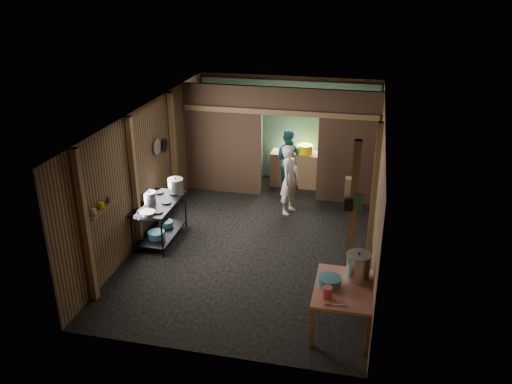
% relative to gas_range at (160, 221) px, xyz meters
% --- Properties ---
extents(floor, '(4.50, 7.00, 0.00)m').
position_rel_gas_range_xyz_m(floor, '(1.88, 0.47, -0.41)').
color(floor, black).
rests_on(floor, ground).
extents(ceiling, '(4.50, 7.00, 0.00)m').
position_rel_gas_range_xyz_m(ceiling, '(1.88, 0.47, 2.19)').
color(ceiling, '#35322F').
rests_on(ceiling, ground).
extents(wall_back, '(4.50, 0.00, 2.60)m').
position_rel_gas_range_xyz_m(wall_back, '(1.88, 3.97, 0.89)').
color(wall_back, brown).
rests_on(wall_back, ground).
extents(wall_front, '(4.50, 0.00, 2.60)m').
position_rel_gas_range_xyz_m(wall_front, '(1.88, -3.03, 0.89)').
color(wall_front, brown).
rests_on(wall_front, ground).
extents(wall_left, '(0.00, 7.00, 2.60)m').
position_rel_gas_range_xyz_m(wall_left, '(-0.37, 0.47, 0.89)').
color(wall_left, brown).
rests_on(wall_left, ground).
extents(wall_right, '(0.00, 7.00, 2.60)m').
position_rel_gas_range_xyz_m(wall_right, '(4.13, 0.47, 0.89)').
color(wall_right, brown).
rests_on(wall_right, ground).
extents(partition_left, '(1.85, 0.10, 2.60)m').
position_rel_gas_range_xyz_m(partition_left, '(0.55, 2.67, 0.89)').
color(partition_left, '#432F1F').
rests_on(partition_left, floor).
extents(partition_right, '(1.35, 0.10, 2.60)m').
position_rel_gas_range_xyz_m(partition_right, '(3.46, 2.67, 0.89)').
color(partition_right, '#432F1F').
rests_on(partition_right, floor).
extents(partition_header, '(1.30, 0.10, 0.60)m').
position_rel_gas_range_xyz_m(partition_header, '(2.13, 2.67, 1.89)').
color(partition_header, '#432F1F').
rests_on(partition_header, wall_back).
extents(turquoise_panel, '(4.40, 0.06, 2.50)m').
position_rel_gas_range_xyz_m(turquoise_panel, '(1.88, 3.91, 0.84)').
color(turquoise_panel, '#68AFA5').
rests_on(turquoise_panel, wall_back).
extents(back_counter, '(1.20, 0.50, 0.85)m').
position_rel_gas_range_xyz_m(back_counter, '(2.18, 3.42, 0.02)').
color(back_counter, '#866648').
rests_on(back_counter, floor).
extents(wall_clock, '(0.20, 0.03, 0.20)m').
position_rel_gas_range_xyz_m(wall_clock, '(2.13, 3.87, 1.49)').
color(wall_clock, silver).
rests_on(wall_clock, wall_back).
extents(post_left_a, '(0.10, 0.12, 2.60)m').
position_rel_gas_range_xyz_m(post_left_a, '(-0.30, -2.13, 0.89)').
color(post_left_a, '#866648').
rests_on(post_left_a, floor).
extents(post_left_b, '(0.10, 0.12, 2.60)m').
position_rel_gas_range_xyz_m(post_left_b, '(-0.30, -0.33, 0.89)').
color(post_left_b, '#866648').
rests_on(post_left_b, floor).
extents(post_left_c, '(0.10, 0.12, 2.60)m').
position_rel_gas_range_xyz_m(post_left_c, '(-0.30, 1.67, 0.89)').
color(post_left_c, '#866648').
rests_on(post_left_c, floor).
extents(post_right, '(0.10, 0.12, 2.60)m').
position_rel_gas_range_xyz_m(post_right, '(4.06, 0.27, 0.89)').
color(post_right, '#866648').
rests_on(post_right, floor).
extents(post_free, '(0.12, 0.12, 2.60)m').
position_rel_gas_range_xyz_m(post_free, '(3.73, -0.83, 0.89)').
color(post_free, '#866648').
rests_on(post_free, floor).
extents(cross_beam, '(4.40, 0.12, 0.12)m').
position_rel_gas_range_xyz_m(cross_beam, '(1.88, 2.62, 1.64)').
color(cross_beam, '#866648').
rests_on(cross_beam, wall_left).
extents(pan_lid_big, '(0.03, 0.34, 0.34)m').
position_rel_gas_range_xyz_m(pan_lid_big, '(-0.33, 0.87, 1.24)').
color(pan_lid_big, '#989898').
rests_on(pan_lid_big, wall_left).
extents(pan_lid_small, '(0.03, 0.30, 0.30)m').
position_rel_gas_range_xyz_m(pan_lid_small, '(-0.33, 1.27, 1.14)').
color(pan_lid_small, black).
rests_on(pan_lid_small, wall_left).
extents(wall_shelf, '(0.14, 0.80, 0.03)m').
position_rel_gas_range_xyz_m(wall_shelf, '(-0.27, -1.63, 0.99)').
color(wall_shelf, '#866648').
rests_on(wall_shelf, wall_left).
extents(jar_white, '(0.07, 0.07, 0.10)m').
position_rel_gas_range_xyz_m(jar_white, '(-0.27, -1.88, 1.06)').
color(jar_white, silver).
rests_on(jar_white, wall_shelf).
extents(jar_yellow, '(0.08, 0.08, 0.10)m').
position_rel_gas_range_xyz_m(jar_yellow, '(-0.27, -1.63, 1.06)').
color(jar_yellow, yellow).
rests_on(jar_yellow, wall_shelf).
extents(jar_green, '(0.06, 0.06, 0.10)m').
position_rel_gas_range_xyz_m(jar_green, '(-0.27, -1.41, 1.06)').
color(jar_green, '#295524').
rests_on(jar_green, wall_shelf).
extents(bag_white, '(0.22, 0.15, 0.32)m').
position_rel_gas_range_xyz_m(bag_white, '(3.68, -0.75, 1.37)').
color(bag_white, silver).
rests_on(bag_white, post_free).
extents(bag_green, '(0.16, 0.12, 0.24)m').
position_rel_gas_range_xyz_m(bag_green, '(3.80, -0.89, 1.19)').
color(bag_green, '#295524').
rests_on(bag_green, post_free).
extents(bag_black, '(0.14, 0.10, 0.20)m').
position_rel_gas_range_xyz_m(bag_black, '(3.66, -0.91, 1.14)').
color(bag_black, black).
rests_on(bag_black, post_free).
extents(gas_range, '(0.71, 1.39, 0.82)m').
position_rel_gas_range_xyz_m(gas_range, '(0.00, 0.00, 0.00)').
color(gas_range, black).
rests_on(gas_range, floor).
extents(prep_table, '(0.86, 1.18, 0.70)m').
position_rel_gas_range_xyz_m(prep_table, '(3.71, -1.98, -0.06)').
color(prep_table, '#B9725F').
rests_on(prep_table, floor).
extents(stove_pot_large, '(0.41, 0.41, 0.33)m').
position_rel_gas_range_xyz_m(stove_pot_large, '(0.17, 0.51, 0.55)').
color(stove_pot_large, silver).
rests_on(stove_pot_large, gas_range).
extents(stove_pot_med, '(0.31, 0.31, 0.24)m').
position_rel_gas_range_xyz_m(stove_pot_med, '(-0.17, -0.04, 0.51)').
color(stove_pot_med, silver).
rests_on(stove_pot_med, gas_range).
extents(frying_pan, '(0.37, 0.55, 0.07)m').
position_rel_gas_range_xyz_m(frying_pan, '(0.00, -0.53, 0.43)').
color(frying_pan, '#989898').
rests_on(frying_pan, gas_range).
extents(blue_tub_front, '(0.33, 0.33, 0.13)m').
position_rel_gas_range_xyz_m(blue_tub_front, '(0.00, -0.23, -0.18)').
color(blue_tub_front, teal).
rests_on(blue_tub_front, gas_range).
extents(blue_tub_back, '(0.27, 0.27, 0.11)m').
position_rel_gas_range_xyz_m(blue_tub_back, '(0.00, 0.29, -0.20)').
color(blue_tub_back, teal).
rests_on(blue_tub_back, gas_range).
extents(stock_pot, '(0.47, 0.47, 0.44)m').
position_rel_gas_range_xyz_m(stock_pot, '(3.89, -1.71, 0.49)').
color(stock_pot, silver).
rests_on(stock_pot, prep_table).
extents(wash_basin, '(0.44, 0.44, 0.13)m').
position_rel_gas_range_xyz_m(wash_basin, '(3.50, -1.97, 0.35)').
color(wash_basin, teal).
rests_on(wash_basin, prep_table).
extents(pink_bucket, '(0.18, 0.18, 0.17)m').
position_rel_gas_range_xyz_m(pink_bucket, '(3.49, -2.30, 0.37)').
color(pink_bucket, '#CD4552').
rests_on(pink_bucket, prep_table).
extents(knife, '(0.30, 0.09, 0.01)m').
position_rel_gas_range_xyz_m(knife, '(3.62, -2.46, 0.30)').
color(knife, silver).
rests_on(knife, prep_table).
extents(yellow_tub, '(0.38, 0.38, 0.21)m').
position_rel_gas_range_xyz_m(yellow_tub, '(2.39, 3.42, 0.55)').
color(yellow_tub, yellow).
rests_on(yellow_tub, back_counter).
extents(red_cup, '(0.11, 0.11, 0.13)m').
position_rel_gas_range_xyz_m(red_cup, '(1.90, 3.42, 0.50)').
color(red_cup, '#AC0D00').
rests_on(red_cup, back_counter).
extents(cook, '(0.51, 0.64, 1.55)m').
position_rel_gas_range_xyz_m(cook, '(2.28, 1.84, 0.36)').
color(cook, silver).
rests_on(cook, floor).
extents(worker_back, '(0.78, 0.65, 1.45)m').
position_rel_gas_range_xyz_m(worker_back, '(1.98, 3.31, 0.32)').
color(worker_back, '#2A7178').
rests_on(worker_back, floor).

